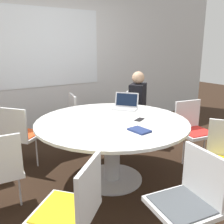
{
  "coord_description": "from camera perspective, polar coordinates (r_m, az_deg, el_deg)",
  "views": [
    {
      "loc": [
        -1.5,
        -2.31,
        1.59
      ],
      "look_at": [
        0.0,
        0.0,
        0.85
      ],
      "focal_mm": 40.0,
      "sensor_mm": 36.0,
      "label": 1
    }
  ],
  "objects": [
    {
      "name": "ground_plane",
      "position": [
        3.18,
        0.0,
        -15.05
      ],
      "size": [
        16.0,
        16.0,
        0.0
      ],
      "primitive_type": "plane",
      "color": "black"
    },
    {
      "name": "wall_back",
      "position": [
        4.53,
        -13.89,
        11.55
      ],
      "size": [
        8.0,
        0.07,
        2.7
      ],
      "color": "silver",
      "rests_on": "ground_plane"
    },
    {
      "name": "conference_table",
      "position": [
        2.92,
        0.0,
        -4.7
      ],
      "size": [
        1.75,
        1.75,
        0.75
      ],
      "color": "#B7B7BC",
      "rests_on": "ground_plane"
    },
    {
      "name": "chair_0",
      "position": [
        4.4,
        5.63,
        0.52
      ],
      "size": [
        0.61,
        0.6,
        0.84
      ],
      "rotation": [
        0.0,
        0.0,
        3.81
      ],
      "color": "white",
      "rests_on": "ground_plane"
    },
    {
      "name": "chair_1",
      "position": [
        4.08,
        -7.11,
        -0.69
      ],
      "size": [
        0.5,
        0.52,
        0.84
      ],
      "rotation": [
        0.0,
        0.0,
        4.5
      ],
      "color": "white",
      "rests_on": "ground_plane"
    },
    {
      "name": "chair_2",
      "position": [
        3.49,
        -20.25,
        -4.25
      ],
      "size": [
        0.6,
        0.61,
        0.84
      ],
      "rotation": [
        0.0,
        0.0,
        5.38
      ],
      "color": "white",
      "rests_on": "ground_plane"
    },
    {
      "name": "chair_4",
      "position": [
        1.9,
        -8.92,
        -20.32
      ],
      "size": [
        0.61,
        0.61,
        0.84
      ],
      "rotation": [
        0.0,
        0.0,
        7.0
      ],
      "color": "white",
      "rests_on": "ground_plane"
    },
    {
      "name": "chair_5",
      "position": [
        2.06,
        17.13,
        -17.92
      ],
      "size": [
        0.48,
        0.5,
        0.84
      ],
      "rotation": [
        0.0,
        0.0,
        7.7
      ],
      "color": "white",
      "rests_on": "ground_plane"
    },
    {
      "name": "chair_7",
      "position": [
        3.66,
        17.92,
        -3.18
      ],
      "size": [
        0.51,
        0.49,
        0.84
      ],
      "rotation": [
        0.0,
        0.0,
        9.25
      ],
      "color": "white",
      "rests_on": "ground_plane"
    },
    {
      "name": "person_0",
      "position": [
        4.11,
        6.05,
        2.3
      ],
      "size": [
        0.42,
        0.4,
        1.19
      ],
      "rotation": [
        0.0,
        0.0,
        3.81
      ],
      "color": "black",
      "rests_on": "ground_plane"
    },
    {
      "name": "laptop",
      "position": [
        3.4,
        3.13,
        1.68
      ],
      "size": [
        0.38,
        0.39,
        0.21
      ],
      "rotation": [
        0.0,
        0.0,
        -0.9
      ],
      "color": "silver",
      "rests_on": "conference_table"
    },
    {
      "name": "spiral_notebook",
      "position": [
        2.53,
        6.28,
        -4.16
      ],
      "size": [
        0.17,
        0.22,
        0.02
      ],
      "color": "navy",
      "rests_on": "conference_table"
    },
    {
      "name": "cell_phone",
      "position": [
        2.91,
        6.3,
        -1.72
      ],
      "size": [
        0.16,
        0.13,
        0.01
      ],
      "color": "black",
      "rests_on": "conference_table"
    }
  ]
}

